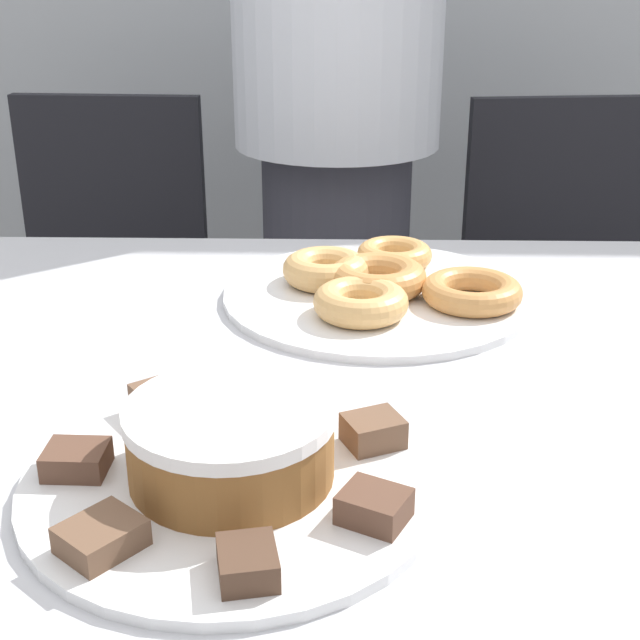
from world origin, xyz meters
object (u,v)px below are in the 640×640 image
Objects in this scene: office_chair_right at (568,334)px; plate_donuts at (377,295)px; frosted_cake at (231,441)px; person_standing at (337,120)px; plate_cake at (232,480)px; office_chair_left at (104,330)px.

office_chair_right is 0.85m from plate_donuts.
plate_donuts is (-0.43, -0.66, 0.34)m from office_chair_right.
person_standing is at bearing 85.76° from frosted_cake.
person_standing is 9.51× the size of frosted_cake.
plate_donuts is at bearing -85.16° from person_standing.
office_chair_right is at bearing 62.50° from plate_cake.
office_chair_right reaches higher than frosted_cake.
person_standing is 0.66m from plate_donuts.
plate_donuts is at bearing -129.35° from office_chair_right.
plate_donuts is (0.14, 0.43, 0.00)m from plate_cake.
office_chair_right reaches higher than plate_cake.
office_chair_left is 2.51× the size of plate_cake.
office_chair_right is at bearing 62.50° from frosted_cake.
office_chair_left is 0.92m from plate_donuts.
person_standing is 4.20× the size of plate_donuts.
office_chair_right is 5.09× the size of frosted_cake.
plate_cake is at bearing -116.57° from frosted_cake.
plate_cake is 0.45m from plate_donuts.
plate_donuts is 0.45m from frosted_cake.
person_standing is 1.87× the size of office_chair_left.
office_chair_left is 1.22m from frosted_cake.
office_chair_right is 2.25× the size of plate_donuts.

